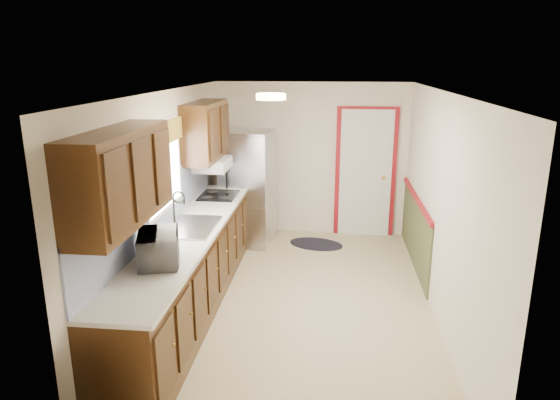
# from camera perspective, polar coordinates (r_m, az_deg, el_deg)

# --- Properties ---
(room_shell) EXTENTS (3.20, 5.20, 2.52)m
(room_shell) POSITION_cam_1_polar(r_m,az_deg,el_deg) (5.49, 2.40, -0.32)
(room_shell) COLOR #C0B287
(room_shell) RESTS_ON ground
(kitchen_run) EXTENTS (0.63, 4.00, 2.20)m
(kitchen_run) POSITION_cam_1_polar(r_m,az_deg,el_deg) (5.56, -10.72, -4.64)
(kitchen_run) COLOR #341D0B
(kitchen_run) RESTS_ON ground
(back_wall_trim) EXTENTS (1.12, 2.30, 2.08)m
(back_wall_trim) POSITION_cam_1_polar(r_m,az_deg,el_deg) (7.73, 10.85, 1.74)
(back_wall_trim) COLOR maroon
(back_wall_trim) RESTS_ON ground
(ceiling_fixture) EXTENTS (0.30, 0.30, 0.06)m
(ceiling_fixture) POSITION_cam_1_polar(r_m,az_deg,el_deg) (5.12, -1.03, 11.73)
(ceiling_fixture) COLOR #FFD88C
(ceiling_fixture) RESTS_ON room_shell
(microwave) EXTENTS (0.43, 0.58, 0.35)m
(microwave) POSITION_cam_1_polar(r_m,az_deg,el_deg) (4.63, -13.72, -4.98)
(microwave) COLOR white
(microwave) RESTS_ON kitchen_run
(refrigerator) EXTENTS (0.79, 0.76, 1.72)m
(refrigerator) POSITION_cam_1_polar(r_m,az_deg,el_deg) (7.53, -3.71, 1.40)
(refrigerator) COLOR #B7B7BC
(refrigerator) RESTS_ON ground
(rug) EXTENTS (0.93, 0.73, 0.01)m
(rug) POSITION_cam_1_polar(r_m,az_deg,el_deg) (7.67, 4.14, -5.04)
(rug) COLOR black
(rug) RESTS_ON ground
(cooktop) EXTENTS (0.49, 0.58, 0.02)m
(cooktop) POSITION_cam_1_polar(r_m,az_deg,el_deg) (6.80, -7.03, 0.54)
(cooktop) COLOR black
(cooktop) RESTS_ON kitchen_run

